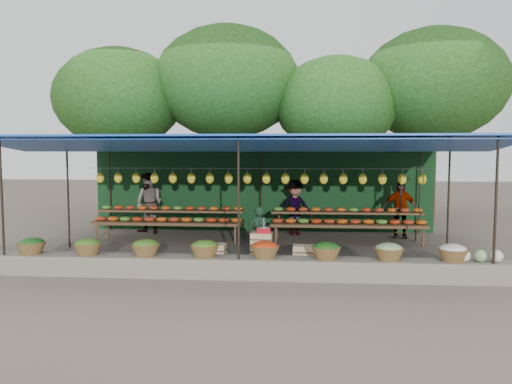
{
  "coord_description": "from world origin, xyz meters",
  "views": [
    {
      "loc": [
        1.14,
        -12.42,
        2.5
      ],
      "look_at": [
        0.08,
        0.2,
        1.46
      ],
      "focal_mm": 35.0,
      "sensor_mm": 36.0,
      "label": 1
    }
  ],
  "objects": [
    {
      "name": "ground",
      "position": [
        0.0,
        0.0,
        0.0
      ],
      "size": [
        60.0,
        60.0,
        0.0
      ],
      "primitive_type": "plane",
      "color": "brown",
      "rests_on": "ground"
    },
    {
      "name": "customer_mid",
      "position": [
        1.07,
        2.39,
        0.82
      ],
      "size": [
        1.18,
        0.86,
        1.64
      ],
      "primitive_type": "imported",
      "rotation": [
        0.0,
        0.0,
        0.25
      ],
      "color": "slate",
      "rests_on": "ground"
    },
    {
      "name": "customer_right",
      "position": [
        4.07,
        2.11,
        0.84
      ],
      "size": [
        1.02,
        0.52,
        1.67
      ],
      "primitive_type": "imported",
      "rotation": [
        0.0,
        0.0,
        -0.12
      ],
      "color": "slate",
      "rests_on": "ground"
    },
    {
      "name": "fruit_table_right",
      "position": [
        2.51,
        1.35,
        0.61
      ],
      "size": [
        4.21,
        0.95,
        0.93
      ],
      "color": "#513C20",
      "rests_on": "ground"
    },
    {
      "name": "tree_row",
      "position": [
        0.5,
        6.09,
        4.7
      ],
      "size": [
        16.51,
        5.5,
        7.12
      ],
      "color": "#392214",
      "rests_on": "ground"
    },
    {
      "name": "weighing_scale",
      "position": [
        0.43,
        -1.96,
        0.85
      ],
      "size": [
        0.3,
        0.3,
        0.32
      ],
      "color": "#B50E1B",
      "rests_on": "crate_counter"
    },
    {
      "name": "fruit_table_left",
      "position": [
        -2.49,
        1.35,
        0.61
      ],
      "size": [
        4.21,
        0.95,
        0.93
      ],
      "color": "#513C20",
      "rests_on": "ground"
    },
    {
      "name": "crate_counter",
      "position": [
        0.35,
        -1.96,
        0.31
      ],
      "size": [
        2.36,
        0.35,
        0.77
      ],
      "color": "tan",
      "rests_on": "ground"
    },
    {
      "name": "customer_left",
      "position": [
        -3.34,
        2.25,
        0.93
      ],
      "size": [
        1.1,
        1.0,
        1.86
      ],
      "primitive_type": "imported",
      "rotation": [
        0.0,
        0.0,
        -0.4
      ],
      "color": "slate",
      "rests_on": "ground"
    },
    {
      "name": "vendor_seated",
      "position": [
        0.27,
        -1.21,
        0.63
      ],
      "size": [
        0.46,
        0.3,
        1.25
      ],
      "primitive_type": "imported",
      "rotation": [
        0.0,
        0.0,
        3.14
      ],
      "color": "#16321F",
      "rests_on": "ground"
    },
    {
      "name": "netting_backdrop",
      "position": [
        0.0,
        3.15,
        1.25
      ],
      "size": [
        10.6,
        0.06,
        2.5
      ],
      "primitive_type": "cube",
      "color": "#163F1D",
      "rests_on": "ground"
    },
    {
      "name": "produce_baskets",
      "position": [
        -0.1,
        -2.75,
        0.56
      ],
      "size": [
        8.98,
        0.58,
        0.34
      ],
      "color": "brown",
      "rests_on": "stone_curb"
    },
    {
      "name": "stall_canopy",
      "position": [
        0.0,
        0.07,
        2.68
      ],
      "size": [
        10.8,
        6.6,
        2.82
      ],
      "color": "black",
      "rests_on": "ground"
    },
    {
      "name": "stone_curb",
      "position": [
        0.0,
        -2.75,
        0.2
      ],
      "size": [
        10.6,
        0.55,
        0.4
      ],
      "primitive_type": "cube",
      "color": "#676352",
      "rests_on": "ground"
    }
  ]
}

